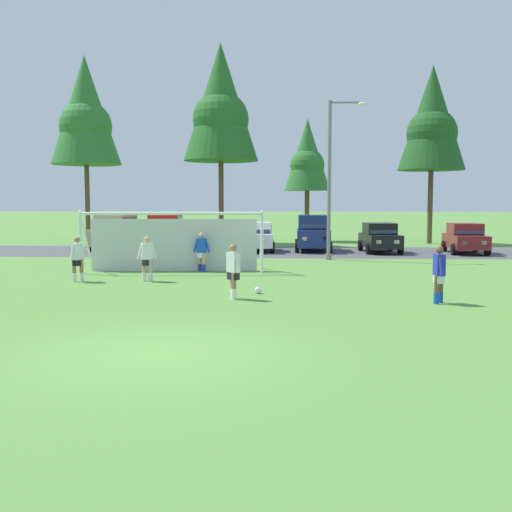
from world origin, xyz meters
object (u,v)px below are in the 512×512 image
object	(u,v)px
player_midfield_center	(78,259)
parked_car_slot_far_left	(116,232)
parked_car_slot_center_right	(313,232)
player_winger_right	(439,275)
parked_car_slot_center_left	(216,237)
parked_car_slot_center	(257,237)
street_lamp	(333,178)
soccer_goal	(174,241)
parked_car_slot_right	(380,238)
player_winger_left	(233,271)
parked_car_slot_left	(166,232)
soccer_ball	(258,290)
parked_car_slot_far_right	(465,238)
player_striker_near	(202,252)
player_defender_far	(147,259)

from	to	relation	value
player_midfield_center	parked_car_slot_far_left	size ratio (longest dim) A/B	0.35
parked_car_slot_center_right	player_winger_right	bearing A→B (deg)	-81.38
parked_car_slot_center_left	parked_car_slot_center	distance (m)	2.51
parked_car_slot_far_left	street_lamp	world-z (taller)	street_lamp
soccer_goal	parked_car_slot_right	world-z (taller)	soccer_goal
player_winger_left	parked_car_slot_left	xyz separation A→B (m)	(-6.03, 19.00, 0.29)
soccer_ball	parked_car_slot_far_right	distance (m)	19.62
parked_car_slot_center	parked_car_slot_right	size ratio (longest dim) A/B	1.00
parked_car_slot_right	street_lamp	bearing A→B (deg)	-123.37
parked_car_slot_far_left	parked_car_slot_left	bearing A→B (deg)	3.33
player_midfield_center	parked_car_slot_right	xyz separation A→B (m)	(12.91, 13.97, 0.05)
player_striker_near	player_midfield_center	distance (m)	5.31
player_striker_near	soccer_goal	bearing A→B (deg)	178.91
parked_car_slot_left	street_lamp	xyz separation A→B (m)	(9.80, -6.01, 3.01)
player_defender_far	parked_car_slot_left	distance (m)	15.26
parked_car_slot_left	parked_car_slot_center_right	xyz separation A→B (m)	(9.04, -0.33, 0.00)
parked_car_slot_far_left	soccer_goal	bearing A→B (deg)	-63.09
parked_car_slot_center_right	soccer_ball	bearing A→B (deg)	-97.56
player_defender_far	player_winger_left	distance (m)	5.31
soccer_goal	player_striker_near	distance (m)	1.27
player_midfield_center	street_lamp	xyz separation A→B (m)	(9.82, 9.29, 3.30)
soccer_ball	parked_car_slot_center_right	world-z (taller)	parked_car_slot_center_right
parked_car_slot_far_left	parked_car_slot_right	distance (m)	16.00
parked_car_slot_far_right	street_lamp	distance (m)	9.56
player_striker_near	player_winger_left	bearing A→B (deg)	-74.24
player_winger_right	parked_car_slot_center_right	distance (m)	19.35
player_striker_near	parked_car_slot_far_right	xyz separation A→B (m)	(13.66, 10.20, 0.05)
parked_car_slot_center_left	parked_car_slot_center	bearing A→B (deg)	22.46
parked_car_slot_left	parked_car_slot_far_right	distance (m)	17.75
parked_car_slot_right	parked_car_slot_center	bearing A→B (deg)	176.25
player_defender_far	player_winger_right	world-z (taller)	same
player_striker_near	player_winger_right	size ratio (longest dim) A/B	1.00
parked_car_slot_far_left	parked_car_slot_center	world-z (taller)	parked_car_slot_far_left
street_lamp	soccer_goal	bearing A→B (deg)	-140.13
soccer_goal	player_midfield_center	distance (m)	4.52
player_striker_near	street_lamp	world-z (taller)	street_lamp
player_defender_far	parked_car_slot_left	xyz separation A→B (m)	(-2.48, 15.05, 0.29)
player_defender_far	parked_car_slot_center_right	world-z (taller)	parked_car_slot_center_right
player_midfield_center	parked_car_slot_far_right	world-z (taller)	parked_car_slot_far_right
parked_car_slot_left	player_winger_left	bearing A→B (deg)	-72.40
soccer_ball	street_lamp	distance (m)	12.93
player_midfield_center	player_winger_left	xyz separation A→B (m)	(6.06, -3.71, 0.00)
parked_car_slot_far_left	parked_car_slot_left	size ratio (longest dim) A/B	1.00
player_winger_left	parked_car_slot_center_right	distance (m)	18.92
soccer_ball	parked_car_slot_center_left	distance (m)	16.45
soccer_goal	parked_car_slot_far_right	bearing A→B (deg)	34.44
player_winger_right	parked_car_slot_center_right	world-z (taller)	parked_car_slot_center_right
player_winger_left	parked_car_slot_far_right	world-z (taller)	parked_car_slot_far_right
player_striker_near	parked_car_slot_right	distance (m)	13.76
player_defender_far	player_winger_left	xyz separation A→B (m)	(3.55, -3.95, 0.00)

